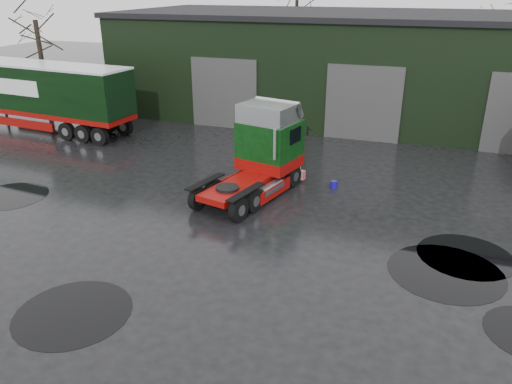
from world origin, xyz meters
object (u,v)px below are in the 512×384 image
tree_left (40,50)px  tree_back_b (502,43)px  trailer_left (36,97)px  warehouse (378,65)px  tree_back_a (296,24)px  hero_tractor (248,155)px  wash_bucket (334,184)px

tree_left → tree_back_b: tree_left is taller
tree_left → tree_back_b: size_ratio=1.13×
trailer_left → tree_back_b: size_ratio=1.65×
warehouse → tree_back_a: size_ratio=3.41×
hero_tractor → tree_left: bearing=168.8°
hero_tractor → wash_bucket: size_ratio=19.24×
trailer_left → tree_left: (-1.00, 2.00, 2.32)m
wash_bucket → tree_left: bearing=164.2°
hero_tractor → tree_back_a: 26.14m
hero_tractor → trailer_left: (-14.90, 5.50, 0.15)m
warehouse → trailer_left: (-18.00, -10.00, -1.23)m
wash_bucket → tree_back_a: tree_back_a is taller
tree_left → warehouse: bearing=22.8°
hero_tractor → tree_left: 17.75m
warehouse → trailer_left: 20.63m
trailer_left → tree_back_b: bearing=-47.0°
tree_left → hero_tractor: bearing=-25.3°
tree_back_b → hero_tractor: bearing=-113.5°
trailer_left → tree_back_b: 32.85m
warehouse → tree_back_a: tree_back_a is taller
warehouse → hero_tractor: warehouse is taller
hero_tractor → tree_back_b: bearing=80.5°
wash_bucket → tree_back_a: size_ratio=0.03×
hero_tractor → tree_back_b: size_ratio=0.76×
wash_bucket → trailer_left: bearing=169.4°
hero_tractor → trailer_left: 15.88m
tree_left → wash_bucket: bearing=-15.8°
hero_tractor → tree_back_a: tree_back_a is taller
warehouse → hero_tractor: size_ratio=5.65×
warehouse → hero_tractor: 15.87m
wash_bucket → tree_back_b: bearing=71.0°
tree_back_a → warehouse: bearing=-51.3°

